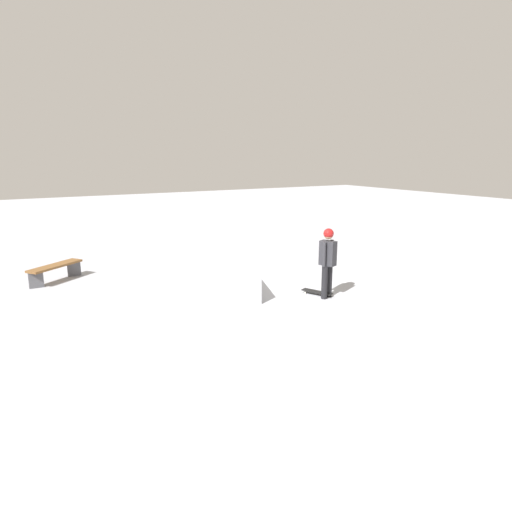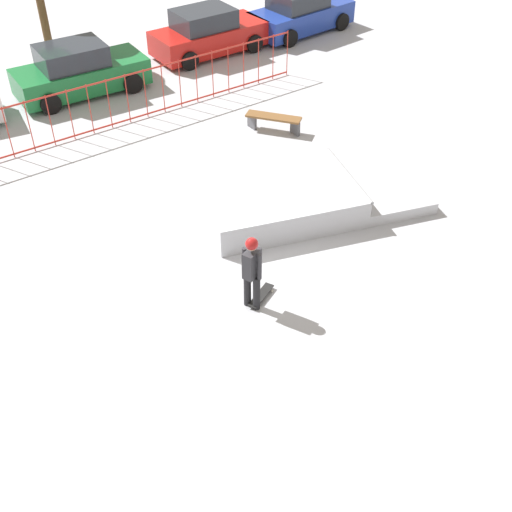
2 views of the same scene
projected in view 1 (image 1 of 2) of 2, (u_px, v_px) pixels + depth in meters
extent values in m
plane|color=#A8AAB2|center=(235.00, 293.00, 11.34)|extent=(60.00, 60.00, 0.00)
cube|color=#B0B3BB|center=(200.00, 273.00, 11.85)|extent=(4.24, 3.61, 0.70)
cube|color=#B0B3BB|center=(193.00, 258.00, 14.47)|extent=(2.53, 3.04, 0.30)
cylinder|color=gray|center=(195.00, 247.00, 13.49)|extent=(0.90, 2.49, 0.08)
cylinder|color=black|center=(324.00, 282.00, 10.79)|extent=(0.15, 0.15, 0.82)
cylinder|color=black|center=(329.00, 280.00, 10.95)|extent=(0.15, 0.15, 0.82)
cube|color=#2D2D33|center=(328.00, 253.00, 10.71)|extent=(0.43, 0.34, 0.60)
cylinder|color=#2D2D33|center=(324.00, 254.00, 10.58)|extent=(0.09, 0.09, 0.60)
cylinder|color=#2D2D33|center=(332.00, 252.00, 10.84)|extent=(0.09, 0.09, 0.60)
sphere|color=tan|center=(329.00, 235.00, 10.61)|extent=(0.22, 0.22, 0.22)
sphere|color=#A51919|center=(329.00, 234.00, 10.60)|extent=(0.25, 0.25, 0.25)
cube|color=black|center=(317.00, 292.00, 11.14)|extent=(0.81, 0.52, 0.02)
cylinder|color=silver|center=(305.00, 293.00, 11.22)|extent=(0.06, 0.05, 0.06)
cylinder|color=silver|center=(309.00, 291.00, 11.40)|extent=(0.06, 0.05, 0.06)
cylinder|color=silver|center=(325.00, 297.00, 10.91)|extent=(0.06, 0.05, 0.06)
cylinder|color=silver|center=(329.00, 295.00, 11.09)|extent=(0.06, 0.05, 0.06)
cube|color=brown|center=(55.00, 266.00, 12.23)|extent=(1.27, 1.53, 0.06)
cube|color=#4C4C51|center=(74.00, 269.00, 12.86)|extent=(0.08, 0.36, 0.42)
cube|color=#4C4C51|center=(36.00, 280.00, 11.70)|extent=(0.08, 0.36, 0.42)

